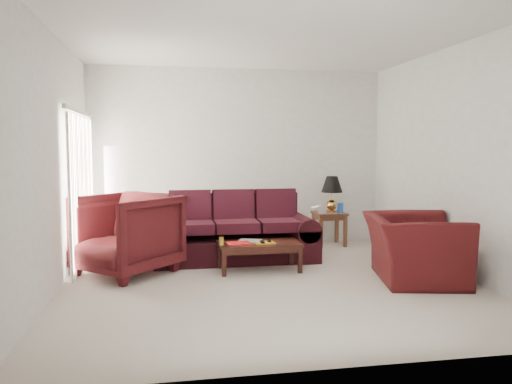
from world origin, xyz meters
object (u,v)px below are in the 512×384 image
(armchair_right, at_px, (414,248))
(floor_lamp, at_px, (113,200))
(armchair_left, at_px, (124,234))
(coffee_table, at_px, (259,256))
(end_table, at_px, (329,229))
(sofa, at_px, (235,228))

(armchair_right, bearing_deg, floor_lamp, 71.64)
(armchair_left, xyz_separation_m, coffee_table, (1.79, -0.13, -0.34))
(end_table, relative_size, floor_lamp, 0.33)
(sofa, height_order, coffee_table, sofa)
(sofa, xyz_separation_m, end_table, (1.74, 0.87, -0.20))
(armchair_right, relative_size, coffee_table, 1.14)
(armchair_left, bearing_deg, end_table, 67.13)
(sofa, distance_m, end_table, 1.96)
(end_table, xyz_separation_m, floor_lamp, (-3.56, -0.11, 0.57))
(end_table, height_order, armchair_right, armchair_right)
(floor_lamp, bearing_deg, armchair_left, -78.45)
(sofa, relative_size, floor_lamp, 1.38)
(floor_lamp, distance_m, armchair_right, 4.52)
(armchair_left, bearing_deg, floor_lamp, 145.26)
(end_table, bearing_deg, floor_lamp, -178.27)
(sofa, height_order, floor_lamp, floor_lamp)
(floor_lamp, bearing_deg, sofa, -22.81)
(sofa, bearing_deg, armchair_left, -164.77)
(armchair_right, bearing_deg, coffee_table, 77.52)
(armchair_left, bearing_deg, armchair_right, 28.73)
(end_table, distance_m, armchair_right, 2.42)
(armchair_right, xyz_separation_m, coffee_table, (-1.82, 0.83, -0.22))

